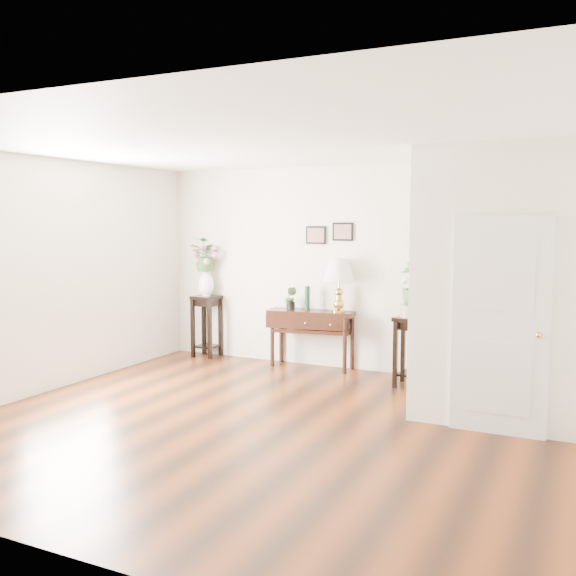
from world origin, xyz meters
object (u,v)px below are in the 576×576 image
Objects in this scene: table_lamp at (339,287)px; plant_stand_b at (413,352)px; console_table at (312,339)px; plant_stand_a at (207,326)px.

table_lamp is 0.85× the size of plant_stand_b.
console_table is 0.85m from table_lamp.
plant_stand_b is (3.28, -0.39, -0.03)m from plant_stand_a.
console_table is 1.59m from plant_stand_b.
table_lamp reaches higher than console_table.
plant_stand_b is at bearing -23.24° from console_table.
plant_stand_a is at bearing 173.26° from plant_stand_b.
plant_stand_b is (1.14, -0.39, -0.72)m from table_lamp.
plant_stand_a reaches higher than plant_stand_b.
console_table is 1.74m from plant_stand_a.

